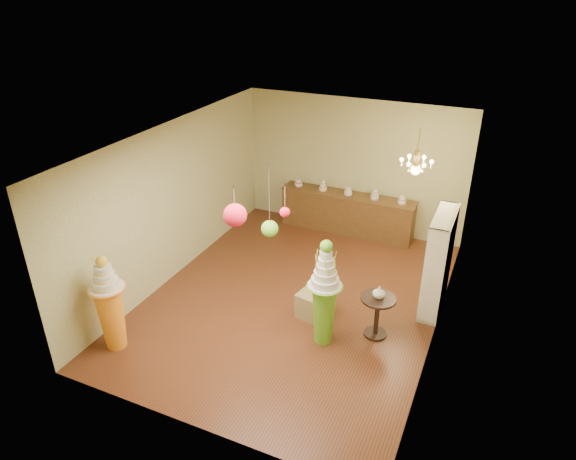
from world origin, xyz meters
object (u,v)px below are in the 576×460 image
at_px(pedestal_green, 324,301).
at_px(sideboard, 347,212).
at_px(pedestal_orange, 111,310).
at_px(round_table, 377,311).

xyz_separation_m(pedestal_green, sideboard, (-0.88, 3.88, -0.29)).
bearing_deg(pedestal_green, sideboard, 102.85).
relative_size(pedestal_orange, sideboard, 0.54).
height_order(pedestal_green, round_table, pedestal_green).
xyz_separation_m(pedestal_orange, round_table, (3.71, 1.96, -0.22)).
xyz_separation_m(pedestal_green, pedestal_orange, (-2.98, -1.46, -0.08)).
bearing_deg(pedestal_orange, sideboard, 68.61).
bearing_deg(sideboard, pedestal_orange, -111.39).
height_order(pedestal_green, pedestal_orange, pedestal_green).
distance_m(pedestal_green, sideboard, 3.99).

